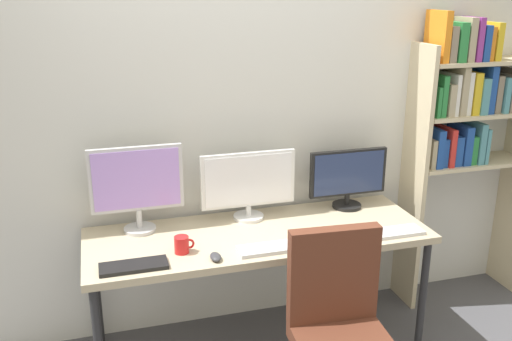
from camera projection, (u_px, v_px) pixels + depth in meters
The scene contains 12 objects.
wall_back at pixel (239, 119), 3.37m from camera, with size 4.31×0.10×2.60m.
desk at pixel (258, 241), 3.18m from camera, with size 1.91×0.68×0.74m.
bookshelf at pixel (466, 118), 3.60m from camera, with size 0.83×0.28×1.92m.
monitor_left at pixel (137, 184), 3.10m from camera, with size 0.51×0.18×0.49m.
monitor_center at pixel (248, 183), 3.29m from camera, with size 0.56×0.18×0.41m.
monitor_right at pixel (348, 177), 3.46m from camera, with size 0.50×0.18×0.37m.
keyboard_left at pixel (134, 266), 2.76m from camera, with size 0.33×0.13×0.02m, color black.
keyboard_center at pixel (271, 248), 2.95m from camera, with size 0.35×0.13×0.02m, color silver.
keyboard_right at pixel (392, 232), 3.14m from camera, with size 0.36×0.13×0.02m, color silver.
mouse_left_side at pixel (216, 257), 2.84m from camera, with size 0.06×0.10×0.03m, color #38383D.
mouse_right_side at pixel (334, 233), 3.11m from camera, with size 0.06×0.10×0.03m, color silver.
coffee_mug at pixel (182, 245), 2.91m from camera, with size 0.11×0.08×0.09m.
Camera 1 is at (-0.82, -2.17, 2.06)m, focal length 39.57 mm.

